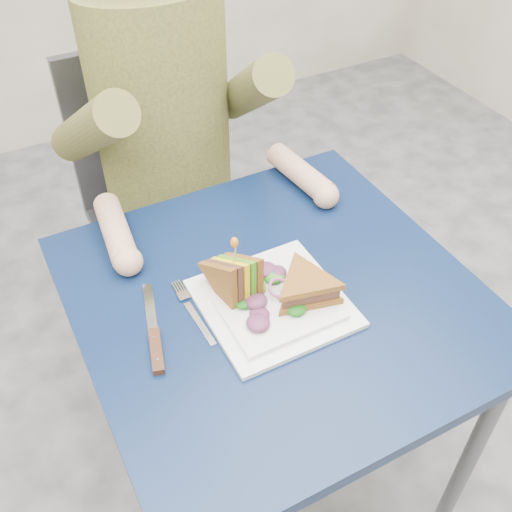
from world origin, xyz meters
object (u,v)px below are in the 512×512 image
chair (161,187)px  sandwich_flat (306,287)px  table (276,320)px  sandwich_upright (236,280)px  plate (273,302)px  fork (194,313)px  diner (161,83)px  knife (155,343)px

chair → sandwich_flat: bearing=-87.4°
table → sandwich_upright: size_ratio=4.96×
plate → fork: bearing=161.4°
table → diner: diner is taller
fork → knife: (-0.09, -0.03, 0.00)m
chair → sandwich_flat: size_ratio=5.36×
plate → sandwich_upright: bearing=140.9°
table → knife: knife is taller
table → fork: fork is taller
diner → sandwich_upright: size_ratio=4.92×
diner → plate: size_ratio=2.87×
table → fork: (-0.16, 0.02, 0.08)m
plate → fork: 0.15m
sandwich_flat → fork: (-0.20, 0.07, -0.04)m
table → sandwich_upright: bearing=164.2°
chair → knife: size_ratio=4.25×
diner → fork: diner is taller
table → plate: 0.09m
table → sandwich_upright: (-0.08, 0.02, 0.13)m
plate → knife: (-0.23, 0.01, -0.00)m
sandwich_upright → sandwich_flat: bearing=-32.4°
table → chair: 0.69m
plate → sandwich_upright: sandwich_upright is taller
chair → plate: 0.73m
chair → knife: (-0.25, -0.69, 0.20)m
chair → fork: (-0.16, -0.65, 0.19)m
plate → sandwich_upright: (-0.06, 0.05, 0.05)m
table → fork: bearing=171.5°
sandwich_flat → sandwich_upright: 0.13m
chair → knife: bearing=-110.2°
chair → sandwich_upright: chair is taller
diner → fork: bearing=-106.8°
chair → diner: (-0.00, -0.11, 0.37)m
chair → knife: chair is taller
knife → chair: bearing=69.8°
table → sandwich_flat: (0.03, -0.05, 0.12)m
table → diner: 0.62m
chair → sandwich_flat: 0.76m
sandwich_upright → fork: sandwich_upright is taller
sandwich_upright → diner: bearing=82.0°
plate → fork: (-0.14, 0.05, -0.01)m
sandwich_upright → plate: bearing=-39.1°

